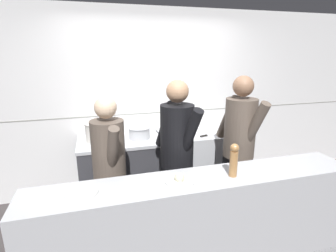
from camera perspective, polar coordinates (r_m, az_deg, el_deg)
name	(u,v)px	position (r m, az deg, el deg)	size (l,w,h in m)	color
ground_plane	(185,246)	(3.09, 3.80, -24.64)	(14.00, 14.00, 0.00)	#383333
wall_back_tiled	(153,102)	(3.84, -3.23, 5.19)	(8.00, 0.06, 2.60)	white
oven_range	(122,171)	(3.64, -10.09, -9.65)	(1.07, 0.71, 0.91)	#38383D
prep_counter	(197,163)	(3.88, 6.42, -7.91)	(1.08, 0.65, 0.91)	#B7BABF
pass_counter	(199,226)	(2.58, 6.72, -20.72)	(2.96, 0.45, 0.95)	#B7BABF
stock_pot	(98,131)	(3.46, -15.04, -1.08)	(0.32, 0.32, 0.24)	beige
sauce_pot	(139,132)	(3.45, -6.27, -1.36)	(0.29, 0.29, 0.15)	#B7BABF
chefs_knife	(210,135)	(3.63, 9.05, -1.93)	(0.38, 0.13, 0.02)	#B7BABF
plated_dish_main	(82,193)	(2.19, -18.28, -13.59)	(0.25, 0.25, 0.02)	white
plated_dish_appetiser	(179,180)	(2.24, 2.51, -11.61)	(0.25, 0.25, 0.09)	white
pepper_mill	(234,159)	(2.36, 14.14, -7.05)	(0.08, 0.08, 0.30)	#AD7A47
chef_head_cook	(109,167)	(2.73, -12.63, -8.65)	(0.37, 0.71, 1.61)	black
chef_sous	(177,152)	(2.82, 1.94, -5.77)	(0.45, 0.75, 1.74)	black
chef_line	(239,143)	(3.18, 15.17, -3.60)	(0.43, 0.77, 1.76)	black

